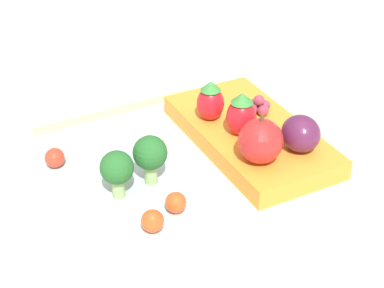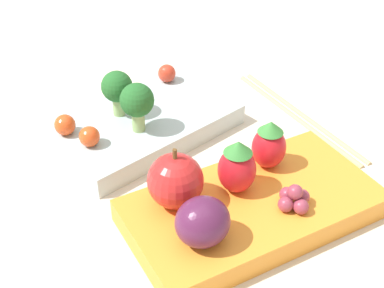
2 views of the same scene
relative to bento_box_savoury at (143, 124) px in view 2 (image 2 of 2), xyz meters
name	(u,v)px [view 2 (image 2 of 2)]	position (x,y,z in m)	size (l,w,h in m)	color
ground_plane	(196,170)	(0.01, -0.08, -0.01)	(4.00, 4.00, 0.00)	beige
bento_box_savoury	(143,124)	(0.00, 0.00, 0.00)	(0.21, 0.15, 0.02)	silver
bento_box_fruit	(252,208)	(0.02, -0.17, 0.00)	(0.22, 0.13, 0.02)	orange
broccoli_floret_0	(117,88)	(-0.02, 0.02, 0.04)	(0.03, 0.03, 0.05)	#93B770
broccoli_floret_1	(137,102)	(-0.01, -0.02, 0.04)	(0.03, 0.03, 0.05)	#93B770
cherry_tomato_0	(65,125)	(-0.08, 0.01, 0.02)	(0.02, 0.02, 0.02)	#DB4C1E
cherry_tomato_1	(89,136)	(-0.07, -0.02, 0.02)	(0.02, 0.02, 0.02)	#DB4C1E
cherry_tomato_2	(167,73)	(0.06, 0.05, 0.02)	(0.02, 0.02, 0.02)	red
apple	(175,181)	(-0.04, -0.14, 0.04)	(0.05, 0.05, 0.06)	red
strawberry_0	(240,166)	(0.02, -0.15, 0.04)	(0.03, 0.03, 0.05)	red
strawberry_1	(269,145)	(0.06, -0.14, 0.03)	(0.03, 0.03, 0.05)	red
plum	(203,222)	(-0.04, -0.18, 0.03)	(0.04, 0.04, 0.04)	#511E42
grape_cluster	(294,199)	(0.04, -0.19, 0.02)	(0.03, 0.03, 0.02)	#93384C
chopsticks_pair	(299,114)	(0.16, -0.06, -0.01)	(0.02, 0.21, 0.01)	tan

